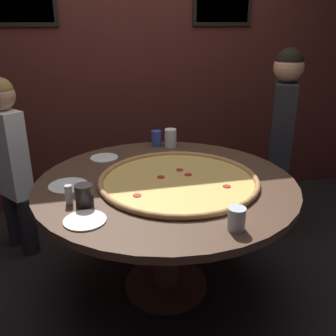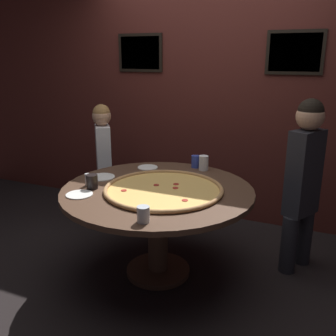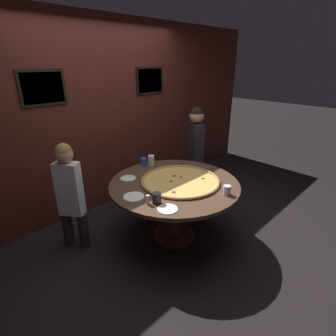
# 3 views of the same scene
# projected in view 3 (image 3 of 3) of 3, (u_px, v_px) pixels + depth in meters

# --- Properties ---
(ground_plane) EXTENTS (24.00, 24.00, 0.00)m
(ground_plane) POSITION_uv_depth(u_px,v_px,m) (174.00, 236.00, 3.28)
(ground_plane) COLOR black
(back_wall) EXTENTS (6.40, 0.08, 2.60)m
(back_wall) POSITION_uv_depth(u_px,v_px,m) (106.00, 117.00, 3.67)
(back_wall) COLOR #4C1E19
(back_wall) RESTS_ON ground_plane
(dining_table) EXTENTS (1.49, 1.49, 0.74)m
(dining_table) POSITION_uv_depth(u_px,v_px,m) (174.00, 193.00, 3.05)
(dining_table) COLOR #4C3323
(dining_table) RESTS_ON ground_plane
(giant_pizza) EXTENTS (0.91, 0.91, 0.03)m
(giant_pizza) POSITION_uv_depth(u_px,v_px,m) (180.00, 181.00, 3.02)
(giant_pizza) COLOR #EAB75B
(giant_pizza) RESTS_ON dining_table
(drink_cup_beside_pizza) EXTENTS (0.08, 0.08, 0.10)m
(drink_cup_beside_pizza) POSITION_uv_depth(u_px,v_px,m) (227.00, 190.00, 2.71)
(drink_cup_beside_pizza) COLOR silver
(drink_cup_beside_pizza) RESTS_ON dining_table
(drink_cup_far_right) EXTENTS (0.07, 0.07, 0.11)m
(drink_cup_far_right) POSITION_uv_depth(u_px,v_px,m) (143.00, 162.00, 3.46)
(drink_cup_far_right) COLOR #384CB7
(drink_cup_far_right) RESTS_ON dining_table
(drink_cup_by_shaker) EXTENTS (0.09, 0.09, 0.11)m
(drink_cup_by_shaker) POSITION_uv_depth(u_px,v_px,m) (157.00, 198.00, 2.55)
(drink_cup_by_shaker) COLOR black
(drink_cup_by_shaker) RESTS_ON dining_table
(drink_cup_front_edge) EXTENTS (0.08, 0.08, 0.13)m
(drink_cup_front_edge) POSITION_uv_depth(u_px,v_px,m) (151.00, 160.00, 3.48)
(drink_cup_front_edge) COLOR white
(drink_cup_front_edge) RESTS_ON dining_table
(white_plate_beside_cup) EXTENTS (0.22, 0.22, 0.01)m
(white_plate_beside_cup) POSITION_uv_depth(u_px,v_px,m) (134.00, 197.00, 2.68)
(white_plate_beside_cup) COLOR white
(white_plate_beside_cup) RESTS_ON dining_table
(white_plate_right_side) EXTENTS (0.18, 0.18, 0.01)m
(white_plate_right_side) POSITION_uv_depth(u_px,v_px,m) (128.00, 178.00, 3.10)
(white_plate_right_side) COLOR white
(white_plate_right_side) RESTS_ON dining_table
(white_plate_far_back) EXTENTS (0.20, 0.20, 0.01)m
(white_plate_far_back) POSITION_uv_depth(u_px,v_px,m) (168.00, 209.00, 2.46)
(white_plate_far_back) COLOR white
(white_plate_far_back) RESTS_ON dining_table
(condiment_shaker) EXTENTS (0.04, 0.04, 0.10)m
(condiment_shaker) POSITION_uv_depth(u_px,v_px,m) (148.00, 200.00, 2.53)
(condiment_shaker) COLOR silver
(condiment_shaker) RESTS_ON dining_table
(diner_far_right) EXTENTS (0.28, 0.37, 1.42)m
(diner_far_right) POSITION_uv_depth(u_px,v_px,m) (195.00, 147.00, 4.00)
(diner_far_right) COLOR #232328
(diner_far_right) RESTS_ON ground_plane
(diner_far_left) EXTENTS (0.28, 0.32, 1.26)m
(diner_far_left) POSITION_uv_depth(u_px,v_px,m) (70.00, 191.00, 2.86)
(diner_far_left) COLOR #232328
(diner_far_left) RESTS_ON ground_plane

